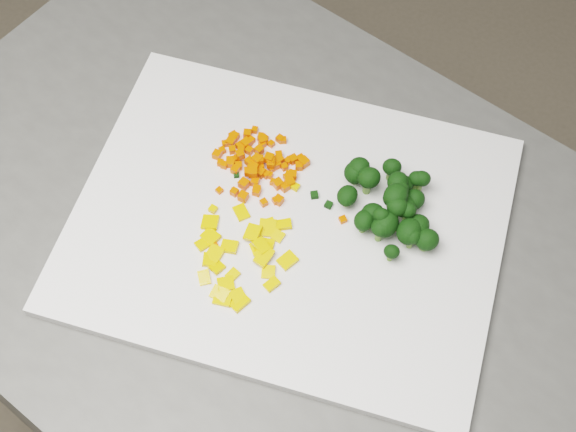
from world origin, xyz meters
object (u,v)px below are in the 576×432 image
(carrot_pile, at_px, (259,160))
(broccoli_pile, at_px, (395,205))
(counter_block, at_px, (271,362))
(pepper_pile, at_px, (242,249))
(cutting_board, at_px, (288,223))

(carrot_pile, height_order, broccoli_pile, broccoli_pile)
(counter_block, bearing_deg, pepper_pile, -103.38)
(broccoli_pile, bearing_deg, counter_block, -158.24)
(cutting_board, bearing_deg, pepper_pile, -123.01)
(counter_block, relative_size, carrot_pile, 8.63)
(pepper_pile, relative_size, broccoli_pile, 0.97)
(carrot_pile, xyz_separation_m, broccoli_pile, (0.16, -0.02, 0.01))
(cutting_board, bearing_deg, counter_block, -152.74)
(cutting_board, distance_m, pepper_pile, 0.07)
(cutting_board, xyz_separation_m, carrot_pile, (-0.05, 0.06, 0.02))
(cutting_board, distance_m, carrot_pile, 0.08)
(pepper_pile, bearing_deg, broccoli_pile, 33.24)
(carrot_pile, height_order, pepper_pile, carrot_pile)
(carrot_pile, bearing_deg, pepper_pile, -79.89)
(counter_block, distance_m, broccoli_pile, 0.51)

